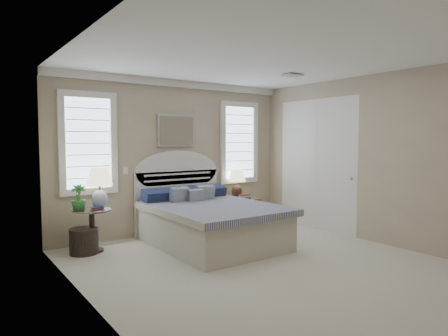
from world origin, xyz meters
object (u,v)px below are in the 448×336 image
lamp_left (100,184)px  lamp_right (237,180)px  floor_pot (84,241)px  side_table_left (92,226)px  bed (208,220)px  nightstand_right (245,206)px

lamp_left → lamp_right: lamp_left is taller
floor_pot → lamp_right: lamp_right is taller
floor_pot → lamp_right: bearing=5.5°
side_table_left → floor_pot: 0.24m
bed → floor_pot: bearing=162.7°
lamp_left → lamp_right: bearing=5.6°
floor_pot → lamp_left: size_ratio=0.65×
lamp_left → bed: bearing=-20.5°
lamp_right → lamp_left: bearing=-174.4°
nightstand_right → side_table_left: bearing=-178.1°
floor_pot → lamp_right: 3.10m
nightstand_right → floor_pot: size_ratio=1.30×
lamp_right → floor_pot: bearing=-174.5°
bed → nightstand_right: (1.30, 0.69, 0.00)m
floor_pot → lamp_right: size_ratio=0.73×
side_table_left → lamp_right: lamp_right is taller
nightstand_right → lamp_right: lamp_right is taller
side_table_left → floor_pot: (-0.13, -0.04, -0.20)m
bed → floor_pot: 1.88m
side_table_left → lamp_left: lamp_left is taller
bed → lamp_right: 1.56m
bed → side_table_left: bearing=160.3°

